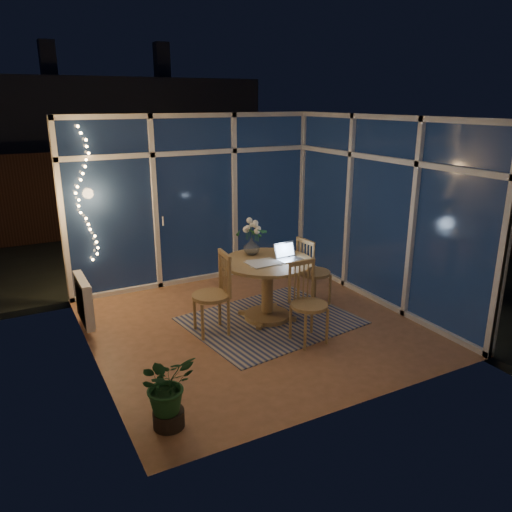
% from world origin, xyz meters
% --- Properties ---
extents(floor, '(4.00, 4.00, 0.00)m').
position_xyz_m(floor, '(0.00, 0.00, 0.00)').
color(floor, '#8D5E3D').
rests_on(floor, ground).
extents(ceiling, '(4.00, 4.00, 0.00)m').
position_xyz_m(ceiling, '(0.00, 0.00, 2.60)').
color(ceiling, white).
rests_on(ceiling, wall_back).
extents(wall_back, '(4.00, 0.04, 2.60)m').
position_xyz_m(wall_back, '(0.00, 2.00, 1.30)').
color(wall_back, silver).
rests_on(wall_back, floor).
extents(wall_front, '(4.00, 0.04, 2.60)m').
position_xyz_m(wall_front, '(0.00, -2.00, 1.30)').
color(wall_front, silver).
rests_on(wall_front, floor).
extents(wall_left, '(0.04, 4.00, 2.60)m').
position_xyz_m(wall_left, '(-2.00, 0.00, 1.30)').
color(wall_left, silver).
rests_on(wall_left, floor).
extents(wall_right, '(0.04, 4.00, 2.60)m').
position_xyz_m(wall_right, '(2.00, 0.00, 1.30)').
color(wall_right, silver).
rests_on(wall_right, floor).
extents(window_wall_back, '(4.00, 0.10, 2.60)m').
position_xyz_m(window_wall_back, '(0.00, 1.96, 1.30)').
color(window_wall_back, silver).
rests_on(window_wall_back, floor).
extents(window_wall_right, '(0.10, 4.00, 2.60)m').
position_xyz_m(window_wall_right, '(1.96, 0.00, 1.30)').
color(window_wall_right, silver).
rests_on(window_wall_right, floor).
extents(radiator, '(0.10, 0.70, 0.58)m').
position_xyz_m(radiator, '(-1.94, 0.90, 0.40)').
color(radiator, silver).
rests_on(radiator, wall_left).
extents(fairy_lights, '(0.24, 0.10, 1.85)m').
position_xyz_m(fairy_lights, '(-1.65, 1.88, 1.52)').
color(fairy_lights, '#FFB866').
rests_on(fairy_lights, window_wall_back).
extents(garden_patio, '(12.00, 6.00, 0.10)m').
position_xyz_m(garden_patio, '(0.50, 5.00, -0.06)').
color(garden_patio, black).
rests_on(garden_patio, ground).
extents(garden_fence, '(11.00, 0.08, 1.80)m').
position_xyz_m(garden_fence, '(0.00, 5.50, 0.90)').
color(garden_fence, '#321C12').
rests_on(garden_fence, ground).
extents(neighbour_roof, '(7.00, 3.00, 2.20)m').
position_xyz_m(neighbour_roof, '(0.30, 8.50, 2.20)').
color(neighbour_roof, '#30333A').
rests_on(neighbour_roof, ground).
extents(garden_shrubs, '(0.90, 0.90, 0.90)m').
position_xyz_m(garden_shrubs, '(-0.80, 3.40, 0.45)').
color(garden_shrubs, black).
rests_on(garden_shrubs, ground).
extents(rug, '(2.26, 1.91, 0.01)m').
position_xyz_m(rug, '(0.25, 0.02, 0.01)').
color(rug, '#BAAE97').
rests_on(rug, floor).
extents(dining_table, '(1.34, 1.34, 0.81)m').
position_xyz_m(dining_table, '(0.25, 0.12, 0.40)').
color(dining_table, olive).
rests_on(dining_table, floor).
extents(chair_left, '(0.52, 0.52, 1.05)m').
position_xyz_m(chair_left, '(-0.58, 0.07, 0.52)').
color(chair_left, olive).
rests_on(chair_left, floor).
extents(chair_right, '(0.51, 0.51, 1.00)m').
position_xyz_m(chair_right, '(1.06, 0.23, 0.50)').
color(chair_right, olive).
rests_on(chair_right, floor).
extents(chair_front, '(0.47, 0.47, 0.99)m').
position_xyz_m(chair_front, '(0.36, -0.69, 0.50)').
color(chair_front, olive).
rests_on(chair_front, floor).
extents(laptop, '(0.33, 0.29, 0.23)m').
position_xyz_m(laptop, '(0.51, 0.02, 0.92)').
color(laptop, '#B4B4B8').
rests_on(laptop, dining_table).
extents(flower_vase, '(0.23, 0.23, 0.21)m').
position_xyz_m(flower_vase, '(0.19, 0.46, 0.91)').
color(flower_vase, silver).
rests_on(flower_vase, dining_table).
extents(bowl, '(0.17, 0.17, 0.04)m').
position_xyz_m(bowl, '(0.60, 0.25, 0.83)').
color(bowl, white).
rests_on(bowl, dining_table).
extents(newspapers, '(0.45, 0.37, 0.01)m').
position_xyz_m(newspapers, '(0.15, 0.07, 0.81)').
color(newspapers, beige).
rests_on(newspapers, dining_table).
extents(phone, '(0.12, 0.08, 0.01)m').
position_xyz_m(phone, '(0.33, 0.10, 0.81)').
color(phone, black).
rests_on(phone, dining_table).
extents(potted_plant, '(0.62, 0.56, 0.76)m').
position_xyz_m(potted_plant, '(-1.65, -1.48, 0.38)').
color(potted_plant, '#1A4922').
rests_on(potted_plant, floor).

